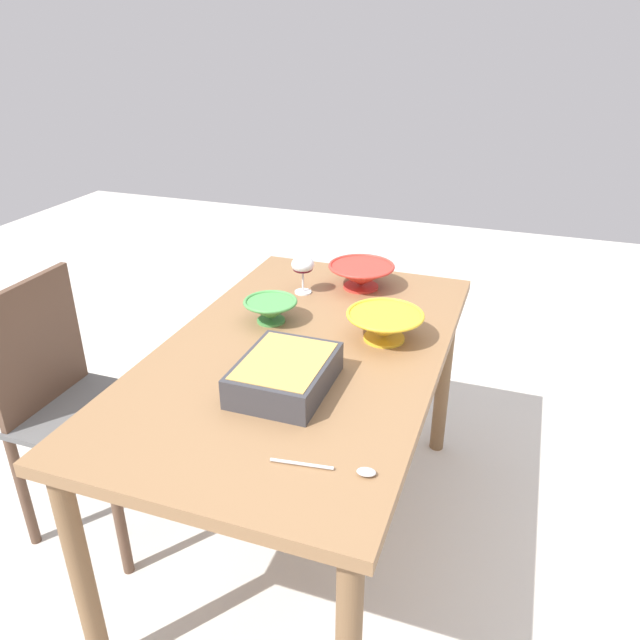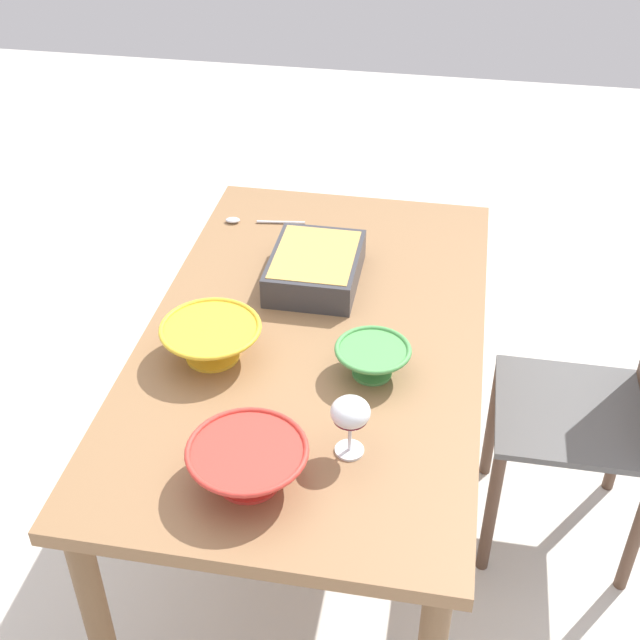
{
  "view_description": "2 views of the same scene",
  "coord_description": "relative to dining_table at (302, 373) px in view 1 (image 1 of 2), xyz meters",
  "views": [
    {
      "loc": [
        -1.54,
        -0.61,
        1.68
      ],
      "look_at": [
        0.13,
        -0.02,
        0.82
      ],
      "focal_mm": 34.11,
      "sensor_mm": 36.0,
      "label": 1
    },
    {
      "loc": [
        1.69,
        0.32,
        2.07
      ],
      "look_at": [
        0.02,
        0.02,
        0.83
      ],
      "focal_mm": 47.6,
      "sensor_mm": 36.0,
      "label": 2
    }
  ],
  "objects": [
    {
      "name": "ground_plane",
      "position": [
        0.0,
        0.0,
        -0.69
      ],
      "size": [
        8.0,
        8.0,
        0.0
      ],
      "primitive_type": "plane",
      "color": "beige"
    },
    {
      "name": "dining_table",
      "position": [
        0.0,
        0.0,
        0.0
      ],
      "size": [
        1.47,
        0.85,
        0.78
      ],
      "color": "olive",
      "rests_on": "ground_plane"
    },
    {
      "name": "chair",
      "position": [
        -0.16,
        0.79,
        -0.17
      ],
      "size": [
        0.42,
        0.43,
        0.93
      ],
      "color": "#595959",
      "rests_on": "ground_plane"
    },
    {
      "name": "wine_glass",
      "position": [
        0.41,
        0.15,
        0.19
      ],
      "size": [
        0.08,
        0.08,
        0.14
      ],
      "color": "white",
      "rests_on": "dining_table"
    },
    {
      "name": "casserole_dish",
      "position": [
        -0.23,
        -0.04,
        0.14
      ],
      "size": [
        0.31,
        0.24,
        0.09
      ],
      "color": "#38383D",
      "rests_on": "dining_table"
    },
    {
      "name": "mixing_bowl",
      "position": [
        0.14,
        0.17,
        0.13
      ],
      "size": [
        0.18,
        0.18,
        0.08
      ],
      "color": "#4C994C",
      "rests_on": "dining_table"
    },
    {
      "name": "small_bowl",
      "position": [
        0.53,
        -0.04,
        0.14
      ],
      "size": [
        0.25,
        0.25,
        0.09
      ],
      "color": "red",
      "rests_on": "dining_table"
    },
    {
      "name": "serving_bowl",
      "position": [
        0.15,
        -0.23,
        0.14
      ],
      "size": [
        0.25,
        0.25,
        0.09
      ],
      "color": "yellow",
      "rests_on": "dining_table"
    },
    {
      "name": "serving_spoon",
      "position": [
        -0.51,
        -0.3,
        0.1
      ],
      "size": [
        0.05,
        0.24,
        0.01
      ],
      "color": "silver",
      "rests_on": "dining_table"
    }
  ]
}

